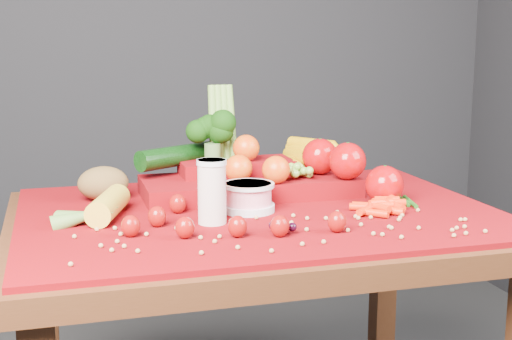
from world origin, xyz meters
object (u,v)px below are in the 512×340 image
object	(u,v)px
milk_glass	(212,189)
yogurt_bowl	(248,196)
table	(258,255)
produce_mound	(264,171)

from	to	relation	value
milk_glass	yogurt_bowl	distance (m)	0.13
table	milk_glass	size ratio (longest dim) A/B	8.14
milk_glass	yogurt_bowl	world-z (taller)	milk_glass
yogurt_bowl	milk_glass	bearing A→B (deg)	-142.08
yogurt_bowl	produce_mound	bearing A→B (deg)	62.07
table	milk_glass	world-z (taller)	milk_glass
table	yogurt_bowl	xyz separation A→B (m)	(-0.02, -0.01, 0.14)
milk_glass	yogurt_bowl	xyz separation A→B (m)	(0.10, 0.08, -0.04)
table	yogurt_bowl	world-z (taller)	yogurt_bowl
yogurt_bowl	produce_mound	distance (m)	0.18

